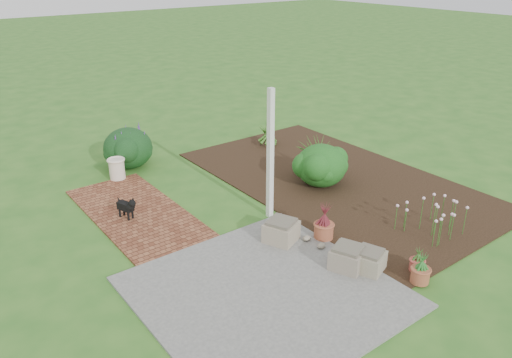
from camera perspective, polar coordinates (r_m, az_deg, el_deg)
ground at (r=9.39m, az=0.50°, el=-5.00°), size 80.00×80.00×0.00m
concrete_patio at (r=7.57m, az=1.10°, el=-12.75°), size 3.50×3.50×0.04m
brick_path at (r=9.99m, az=-13.52°, el=-3.73°), size 1.60×3.50×0.04m
garden_bed at (r=11.24m, az=9.08°, el=-0.16°), size 4.00×7.00×0.03m
veranda_post at (r=9.10m, az=1.64°, el=2.71°), size 0.10×0.10×2.50m
stone_trough_near at (r=8.11m, az=10.43°, el=-8.89°), size 0.64×0.64×0.33m
stone_trough_mid at (r=8.13m, az=12.76°, el=-9.15°), size 0.57×0.57×0.30m
stone_trough_far at (r=8.69m, az=2.90°, el=-6.03°), size 0.66×0.66×0.34m
black_dog at (r=9.66m, az=-14.55°, el=-3.02°), size 0.25×0.48×0.42m
cream_ceramic_urn at (r=11.47m, az=-15.61°, el=1.12°), size 0.43×0.43×0.45m
evergreen_shrub at (r=10.80m, az=7.46°, el=1.67°), size 1.26×1.26×0.92m
agapanthus_clump_back at (r=11.27m, az=6.75°, el=2.95°), size 1.41×1.41×1.02m
agapanthus_clump_front at (r=13.12m, az=1.31°, el=5.46°), size 0.97×0.97×0.71m
pink_flower_patch at (r=9.42m, az=19.26°, el=-3.86°), size 1.37×1.37×0.67m
terracotta_pot_bronze at (r=8.87m, az=7.74°, el=-5.88°), size 0.42×0.42×0.28m
terracotta_pot_small_left at (r=8.35m, az=17.91°, el=-9.33°), size 0.26×0.26×0.19m
terracotta_pot_small_right at (r=8.08m, az=18.26°, el=-10.40°), size 0.28×0.28×0.24m
purple_flowering_bush at (r=12.11m, az=-14.43°, el=3.56°), size 1.36×1.36×0.97m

